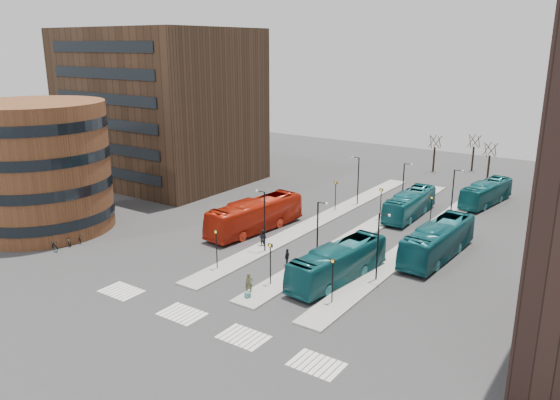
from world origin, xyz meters
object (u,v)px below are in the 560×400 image
Objects in this scene: teal_bus_a at (338,263)px; teal_bus_b at (410,204)px; bicycle_mid at (67,241)px; commuter_c at (324,258)px; suitcase at (248,296)px; commuter_a at (263,238)px; bicycle_far at (78,238)px; red_bus at (255,215)px; teal_bus_d at (486,193)px; traveller at (249,283)px; teal_bus_c at (438,240)px; commuter_b at (287,257)px; bicycle_near at (54,246)px.

teal_bus_b is (-1.83, 20.87, -0.06)m from teal_bus_a.
commuter_c is at bearing -57.06° from bicycle_mid.
suitcase is 0.32× the size of commuter_a.
teal_bus_b reaches higher than bicycle_far.
teal_bus_b is 6.05× the size of bicycle_far.
red_bus reaches higher than teal_bus_b.
commuter_c is (-2.43, 1.78, -0.73)m from teal_bus_a.
teal_bus_a is 6.97× the size of bicycle_mid.
teal_bus_d is 50.45m from bicycle_mid.
traveller is at bearing 27.34° from commuter_c.
teal_bus_c reaches higher than commuter_c.
commuter_b is 0.95× the size of bicycle_mid.
bicycle_far is at bearing 98.84° from commuter_b.
suitcase is 0.05× the size of teal_bus_a.
teal_bus_b is at bearing 56.90° from red_bus.
bicycle_mid reaches higher than suitcase.
bicycle_far is (0.00, 2.85, -0.01)m from bicycle_near.
teal_bus_a reaches higher than commuter_b.
suitcase is 9.35m from commuter_c.
bicycle_near is at bearing 146.52° from traveller.
bicycle_mid is (-24.94, -29.20, -1.05)m from teal_bus_b.
bicycle_mid is at bearing -125.08° from red_bus.
bicycle_near reaches higher than suitcase.
teal_bus_d is at bearing 34.62° from traveller.
red_bus is at bearing -20.18° from bicycle_far.
teal_bus_d is at bearing 89.06° from teal_bus_a.
teal_bus_a reaches higher than bicycle_mid.
suitcase is 0.36× the size of commuter_b.
commuter_a is at bearing -55.44° from commuter_c.
commuter_a is at bearing -152.44° from teal_bus_c.
teal_bus_a is at bearing -18.19° from red_bus.
bicycle_near is (-12.95, -16.18, -1.29)m from red_bus.
red_bus reaches higher than teal_bus_d.
commuter_b is (-1.35, 7.72, 0.50)m from suitcase.
teal_bus_c is at bearing -37.88° from bicycle_far.
bicycle_mid is 0.90× the size of bicycle_far.
traveller is 22.30m from bicycle_near.
commuter_b is at bearing -135.21° from teal_bus_c.
red_bus reaches higher than bicycle_mid.
suitcase is 8.59m from teal_bus_a.
traveller is at bearing 144.90° from suitcase.
teal_bus_d reaches higher than traveller.
commuter_a is at bearing -116.48° from teal_bus_b.
traveller is (-10.03, -16.65, -0.82)m from teal_bus_c.
commuter_a is at bearing 78.38° from traveller.
suitcase is at bearing -100.88° from traveller.
red_bus reaches higher than suitcase.
teal_bus_a is 5.61m from commuter_b.
red_bus reaches higher than bicycle_near.
traveller is at bearing -74.89° from bicycle_mid.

